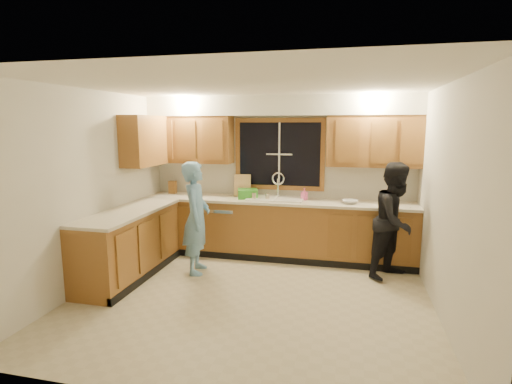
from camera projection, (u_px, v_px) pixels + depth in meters
floor at (251, 298)px, 4.79m from camera, size 4.20×4.20×0.00m
ceiling at (250, 84)px, 4.38m from camera, size 4.20×4.20×0.00m
wall_back at (279, 176)px, 6.41m from camera, size 4.20×0.00×4.20m
wall_left at (90, 189)px, 5.06m from camera, size 0.00×3.80×3.80m
wall_right at (448, 204)px, 4.11m from camera, size 0.00×3.80×3.80m
base_cabinets_back at (275, 230)px, 6.26m from camera, size 4.20×0.60×0.88m
base_cabinets_left at (130, 245)px, 5.47m from camera, size 0.60×1.90×0.88m
countertop_back at (275, 201)px, 6.17m from camera, size 4.20×0.63×0.04m
countertop_left at (129, 212)px, 5.39m from camera, size 0.63×1.90×0.04m
upper_cabinets_left at (191, 140)px, 6.48m from camera, size 1.35×0.33×0.75m
upper_cabinets_right at (374, 141)px, 5.83m from camera, size 1.35×0.33×0.75m
upper_cabinets_return at (144, 141)px, 6.01m from camera, size 0.33×0.90×0.75m
soffit at (278, 106)px, 6.06m from camera, size 4.20×0.35×0.30m
window_frame at (279, 154)px, 6.34m from camera, size 1.44×0.03×1.14m
sink at (276, 203)px, 6.19m from camera, size 0.86×0.52×0.57m
dishwasher at (224, 228)px, 6.45m from camera, size 0.60×0.56×0.82m
stove at (105, 257)px, 4.92m from camera, size 0.58×0.75×0.90m
man at (196, 218)px, 5.55m from camera, size 0.48×0.63×1.57m
woman at (396, 221)px, 5.36m from camera, size 0.95×0.97×1.58m
knife_block at (173, 187)px, 6.72m from camera, size 0.12×0.10×0.21m
cutting_board at (242, 185)px, 6.44m from camera, size 0.28×0.12×0.35m
dish_crate at (248, 194)px, 6.28m from camera, size 0.37×0.36×0.14m
soap_bottle at (304, 194)px, 6.13m from camera, size 0.10×0.11×0.18m
bowl at (350, 202)px, 5.85m from camera, size 0.29×0.29×0.06m
can_left at (254, 197)px, 6.09m from camera, size 0.08×0.08×0.12m
can_right at (267, 197)px, 6.10m from camera, size 0.07×0.07×0.11m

